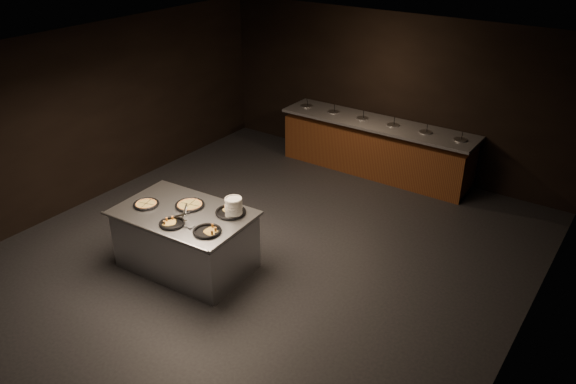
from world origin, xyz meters
name	(u,v)px	position (x,y,z in m)	size (l,w,h in m)	color
room	(257,167)	(0.00, 0.00, 1.45)	(7.02, 8.02, 2.92)	black
salad_bar	(375,151)	(0.00, 3.56, 0.44)	(3.70, 0.83, 1.18)	brown
serving_counter	(186,240)	(-0.71, -0.73, 0.42)	(1.89, 1.27, 0.88)	silver
plate_stack	(234,207)	(-0.08, -0.42, 1.00)	(0.23, 0.23, 0.26)	silver
pan_veggie_whole	(146,204)	(-1.26, -0.89, 0.89)	(0.35, 0.35, 0.04)	black
pan_cheese_whole	(190,205)	(-0.75, -0.57, 0.90)	(0.41, 0.41, 0.04)	black
pan_cheese_slices_a	(231,212)	(-0.16, -0.39, 0.89)	(0.41, 0.41, 0.04)	black
pan_cheese_slices_b	(172,223)	(-0.59, -1.05, 0.89)	(0.34, 0.34, 0.04)	black
pan_veggie_slices	(207,231)	(-0.09, -0.94, 0.89)	(0.37, 0.37, 0.04)	black
server_left	(185,211)	(-0.60, -0.79, 0.95)	(0.21, 0.31, 0.17)	silver
server_right	(183,218)	(-0.49, -0.95, 0.96)	(0.34, 0.11, 0.16)	silver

